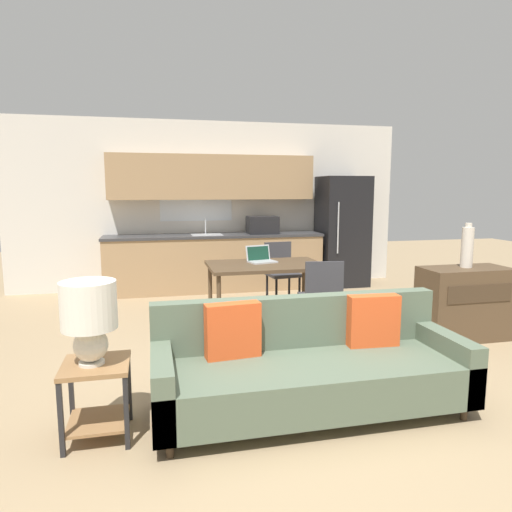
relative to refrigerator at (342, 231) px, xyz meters
The scene contains 13 objects.
ground_plane 4.84m from the refrigerator, 116.92° to the right, with size 20.00×20.00×0.00m, color #9E8460.
wall_back 2.23m from the refrigerator, 169.72° to the left, with size 6.40×0.07×2.70m.
kitchen_counter 2.14m from the refrigerator, behind, with size 3.45×0.65×2.15m.
refrigerator is the anchor object (origin of this frame).
dining_table 2.66m from the refrigerator, 133.38° to the right, with size 1.36×0.88×0.73m.
couch 4.62m from the refrigerator, 116.45° to the right, with size 2.24×0.80×0.80m.
side_table 5.48m from the refrigerator, 130.03° to the right, with size 0.42×0.42×0.51m.
table_lamp 5.47m from the refrigerator, 130.13° to the right, with size 0.35×0.35×0.54m.
credenza 2.99m from the refrigerator, 87.12° to the right, with size 0.95×0.47×0.78m.
vase 2.92m from the refrigerator, 86.82° to the right, with size 0.13×0.13×0.48m.
dining_chair_far_right 1.84m from the refrigerator, 140.93° to the right, with size 0.47×0.47×0.88m.
dining_chair_near_right 3.04m from the refrigerator, 117.50° to the right, with size 0.48×0.48×0.88m.
laptop 2.55m from the refrigerator, 136.16° to the right, with size 0.37×0.32×0.20m.
Camera 1 is at (-0.97, -2.89, 1.61)m, focal length 32.00 mm.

